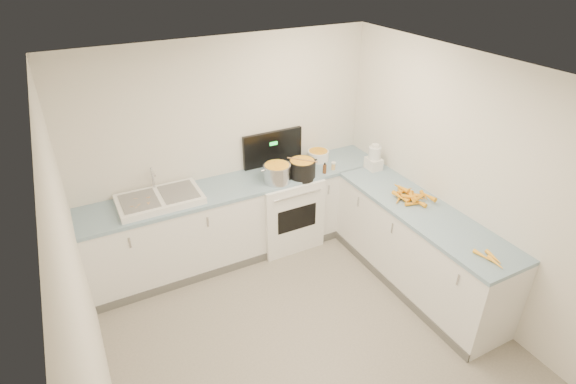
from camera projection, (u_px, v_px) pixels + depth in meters
name	position (u px, v px, depth m)	size (l,w,h in m)	color
floor	(314.00, 347.00, 4.22)	(3.50, 4.00, 0.00)	gray
ceiling	(325.00, 86.00, 2.98)	(3.50, 4.00, 0.00)	silver
wall_back	(229.00, 148.00, 5.14)	(3.50, 2.50, 0.00)	silver
wall_left	(86.00, 313.00, 2.90)	(4.00, 2.50, 0.00)	silver
wall_right	(475.00, 190.00, 4.31)	(4.00, 2.50, 0.00)	silver
counter_back	(242.00, 218.00, 5.30)	(3.50, 0.62, 0.94)	white
counter_right	(418.00, 247.00, 4.80)	(0.62, 2.20, 0.94)	white
stove	(284.00, 207.00, 5.50)	(0.76, 0.65, 1.36)	white
sink	(160.00, 199.00, 4.68)	(0.86, 0.52, 0.31)	white
steel_pot	(277.00, 174.00, 5.06)	(0.31, 0.31, 0.23)	silver
black_pot	(302.00, 169.00, 5.17)	(0.31, 0.31, 0.22)	black
wooden_spoon	(302.00, 160.00, 5.11)	(0.02, 0.02, 0.36)	#AD7A47
mixing_bowl	(318.00, 155.00, 5.56)	(0.26, 0.26, 0.12)	white
extract_bottle	(325.00, 169.00, 5.25)	(0.04, 0.04, 0.11)	#593319
spice_jar	(333.00, 167.00, 5.34)	(0.05, 0.05, 0.08)	#E5B266
food_processor	(374.00, 158.00, 5.31)	(0.16, 0.19, 0.32)	white
carrot_pile	(411.00, 196.00, 4.75)	(0.43, 0.47, 0.10)	#FFA81F
peeled_carrots	(490.00, 258.00, 3.85)	(0.14, 0.29, 0.04)	#FFAC26
peelings	(142.00, 202.00, 4.56)	(0.23, 0.23, 0.01)	tan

